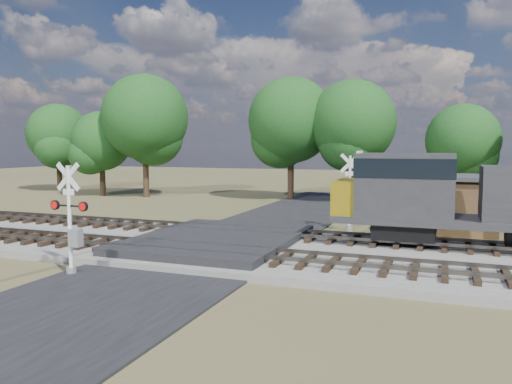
% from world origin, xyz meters
% --- Properties ---
extents(ground, '(160.00, 160.00, 0.00)m').
position_xyz_m(ground, '(0.00, 0.00, 0.00)').
color(ground, '#444826').
rests_on(ground, ground).
extents(ballast_bed, '(140.00, 10.00, 0.30)m').
position_xyz_m(ballast_bed, '(10.00, 0.50, 0.15)').
color(ballast_bed, gray).
rests_on(ballast_bed, ground).
extents(road, '(7.00, 60.00, 0.08)m').
position_xyz_m(road, '(0.00, 0.00, 0.04)').
color(road, black).
rests_on(road, ground).
extents(crossing_panel, '(7.00, 9.00, 0.62)m').
position_xyz_m(crossing_panel, '(0.00, 0.50, 0.32)').
color(crossing_panel, '#262628').
rests_on(crossing_panel, ground).
extents(track_near, '(140.00, 2.60, 0.33)m').
position_xyz_m(track_near, '(3.12, -2.00, 0.41)').
color(track_near, black).
rests_on(track_near, ballast_bed).
extents(track_far, '(140.00, 2.60, 0.33)m').
position_xyz_m(track_far, '(3.12, 3.00, 0.41)').
color(track_far, black).
rests_on(track_far, ballast_bed).
extents(crossing_signal_near, '(1.70, 0.37, 4.21)m').
position_xyz_m(crossing_signal_near, '(-2.97, -5.81, 1.75)').
color(crossing_signal_near, silver).
rests_on(crossing_signal_near, ground).
extents(crossing_signal_far, '(1.77, 0.43, 4.41)m').
position_xyz_m(crossing_signal_far, '(4.82, 7.67, 1.83)').
color(crossing_signal_far, silver).
rests_on(crossing_signal_far, ground).
extents(equipment_shed, '(4.93, 4.93, 3.17)m').
position_xyz_m(equipment_shed, '(10.40, 9.55, 1.61)').
color(equipment_shed, '#45311D').
rests_on(equipment_shed, ground).
extents(treeline, '(81.28, 10.87, 11.53)m').
position_xyz_m(treeline, '(5.04, 20.82, 6.44)').
color(treeline, black).
rests_on(treeline, ground).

